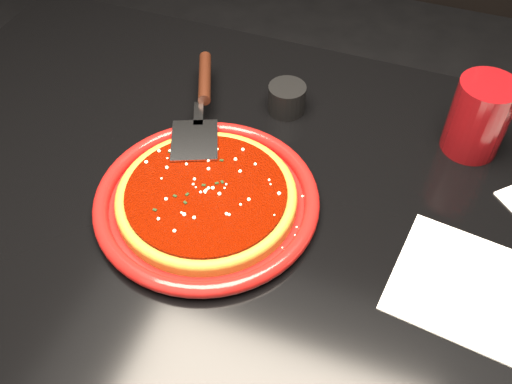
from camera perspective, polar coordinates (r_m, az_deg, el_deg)
table at (r=1.09m, az=-0.46°, el=-14.49°), size 1.20×0.80×0.75m
plate at (r=0.78m, az=-4.93°, el=-0.81°), size 0.38×0.38×0.02m
pizza_crust at (r=0.77m, az=-4.95°, el=-0.64°), size 0.30×0.30×0.01m
pizza_crust_rim at (r=0.77m, az=-4.98°, el=-0.34°), size 0.30×0.30×0.02m
pizza_sauce at (r=0.77m, az=-5.00°, el=-0.12°), size 0.27×0.27×0.01m
parmesan_dusting at (r=0.76m, az=-5.03°, el=0.19°), size 0.21×0.21×0.01m
basil_flecks at (r=0.76m, az=-5.03°, el=0.14°), size 0.19×0.19×0.00m
pizza_server at (r=0.88m, az=-5.49°, el=8.67°), size 0.18×0.29×0.02m
cup at (r=0.88m, az=21.39°, el=6.98°), size 0.09×0.09×0.12m
napkin_a at (r=0.75m, az=19.88°, el=-8.65°), size 0.18×0.18×0.00m
ramekin at (r=0.91m, az=3.11°, el=9.33°), size 0.07×0.07×0.05m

